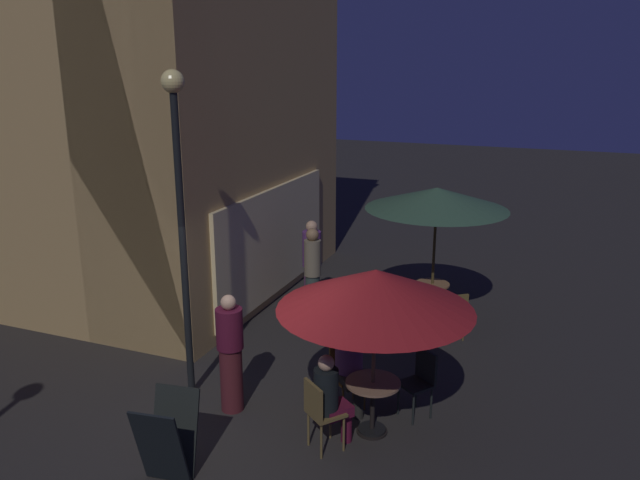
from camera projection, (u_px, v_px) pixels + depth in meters
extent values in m
plane|color=#2A2725|center=(238.00, 431.00, 8.20)|extent=(60.00, 60.00, 0.00)
cube|color=tan|center=(227.00, 49.00, 11.97)|extent=(6.46, 2.08, 9.67)
cube|color=tan|center=(51.00, 48.00, 10.79)|extent=(2.08, 6.45, 9.67)
cube|color=beige|center=(274.00, 241.00, 12.28)|extent=(4.52, 0.08, 2.10)
cylinder|color=black|center=(183.00, 251.00, 8.54)|extent=(0.10, 0.10, 4.29)
sphere|color=#F6DF83|center=(173.00, 81.00, 7.92)|extent=(0.30, 0.30, 0.30)
cube|color=black|center=(175.00, 430.00, 7.29)|extent=(0.38, 0.59, 1.00)
cube|color=black|center=(160.00, 448.00, 6.96)|extent=(0.38, 0.59, 1.00)
cylinder|color=black|center=(430.00, 320.00, 11.66)|extent=(0.40, 0.40, 0.03)
cylinder|color=black|center=(431.00, 303.00, 11.57)|extent=(0.06, 0.06, 0.70)
cylinder|color=olive|center=(432.00, 284.00, 11.47)|extent=(0.62, 0.62, 0.03)
cylinder|color=black|center=(372.00, 431.00, 8.17)|extent=(0.40, 0.40, 0.03)
cylinder|color=black|center=(372.00, 408.00, 8.08)|extent=(0.06, 0.06, 0.69)
cylinder|color=#856249|center=(373.00, 383.00, 7.98)|extent=(0.70, 0.70, 0.03)
cylinder|color=black|center=(431.00, 319.00, 11.66)|extent=(0.36, 0.36, 0.06)
cylinder|color=#44371C|center=(434.00, 257.00, 11.33)|extent=(0.05, 0.05, 2.45)
cone|color=#33543C|center=(437.00, 198.00, 11.03)|extent=(2.52, 2.52, 0.38)
cylinder|color=black|center=(372.00, 430.00, 8.17)|extent=(0.36, 0.36, 0.06)
cylinder|color=brown|center=(374.00, 356.00, 7.88)|extent=(0.05, 0.05, 2.17)
cone|color=maroon|center=(375.00, 290.00, 7.63)|extent=(2.43, 2.43, 0.51)
cylinder|color=brown|center=(439.00, 324.00, 10.98)|extent=(0.03, 0.03, 0.42)
cylinder|color=brown|center=(455.00, 322.00, 11.07)|extent=(0.03, 0.03, 0.42)
cylinder|color=brown|center=(447.00, 331.00, 10.69)|extent=(0.03, 0.03, 0.42)
cylinder|color=brown|center=(463.00, 329.00, 10.78)|extent=(0.03, 0.03, 0.42)
cube|color=brown|center=(452.00, 314.00, 10.82)|extent=(0.55, 0.55, 0.04)
cube|color=brown|center=(457.00, 306.00, 10.59)|extent=(0.27, 0.34, 0.40)
cylinder|color=black|center=(413.00, 410.00, 8.27)|extent=(0.03, 0.03, 0.46)
cylinder|color=black|center=(398.00, 399.00, 8.52)|extent=(0.03, 0.03, 0.46)
cylinder|color=black|center=(431.00, 403.00, 8.42)|extent=(0.03, 0.03, 0.46)
cylinder|color=black|center=(416.00, 393.00, 8.68)|extent=(0.03, 0.03, 0.46)
cube|color=black|center=(415.00, 385.00, 8.40)|extent=(0.54, 0.54, 0.04)
cube|color=black|center=(426.00, 365.00, 8.43)|extent=(0.26, 0.34, 0.44)
cylinder|color=brown|center=(364.00, 396.00, 8.63)|extent=(0.03, 0.03, 0.43)
cylinder|color=brown|center=(343.00, 401.00, 8.50)|extent=(0.03, 0.03, 0.43)
cylinder|color=brown|center=(354.00, 385.00, 8.92)|extent=(0.03, 0.03, 0.43)
cylinder|color=brown|center=(333.00, 390.00, 8.79)|extent=(0.03, 0.03, 0.43)
cube|color=brown|center=(349.00, 378.00, 8.65)|extent=(0.58, 0.58, 0.04)
cube|color=brown|center=(343.00, 357.00, 8.75)|extent=(0.32, 0.31, 0.41)
cylinder|color=brown|center=(330.00, 421.00, 7.98)|extent=(0.03, 0.03, 0.48)
cylinder|color=brown|center=(344.00, 434.00, 7.72)|extent=(0.03, 0.03, 0.48)
cylinder|color=brown|center=(308.00, 428.00, 7.83)|extent=(0.03, 0.03, 0.48)
cylinder|color=brown|center=(321.00, 441.00, 7.56)|extent=(0.03, 0.03, 0.48)
cube|color=brown|center=(326.00, 413.00, 7.70)|extent=(0.56, 0.56, 0.04)
cube|color=brown|center=(313.00, 400.00, 7.55)|extent=(0.28, 0.34, 0.42)
cube|color=black|center=(353.00, 379.00, 8.51)|extent=(0.52, 0.52, 0.14)
cylinder|color=black|center=(359.00, 401.00, 8.44)|extent=(0.14, 0.14, 0.49)
cylinder|color=#63365E|center=(349.00, 355.00, 8.56)|extent=(0.38, 0.38, 0.59)
sphere|color=tan|center=(349.00, 329.00, 8.45)|extent=(0.21, 0.21, 0.21)
cube|color=#541128|center=(336.00, 410.00, 7.77)|extent=(0.47, 0.46, 0.14)
cylinder|color=#541128|center=(346.00, 424.00, 7.92)|extent=(0.14, 0.14, 0.49)
cylinder|color=black|center=(326.00, 392.00, 7.62)|extent=(0.30, 0.30, 0.58)
sphere|color=tan|center=(326.00, 363.00, 7.52)|extent=(0.20, 0.20, 0.20)
cylinder|color=#323F3B|center=(313.00, 299.00, 11.44)|extent=(0.26, 0.26, 0.92)
cylinder|color=#776B54|center=(312.00, 258.00, 11.23)|extent=(0.30, 0.30, 0.65)
sphere|color=#8E6D4A|center=(312.00, 235.00, 11.11)|extent=(0.23, 0.23, 0.23)
cylinder|color=#5F335C|center=(312.00, 287.00, 12.11)|extent=(0.30, 0.30, 0.88)
cylinder|color=#5C3070|center=(312.00, 249.00, 11.89)|extent=(0.36, 0.36, 0.68)
sphere|color=tan|center=(312.00, 226.00, 11.77)|extent=(0.22, 0.22, 0.22)
cylinder|color=#501B20|center=(232.00, 379.00, 8.59)|extent=(0.31, 0.31, 0.92)
cylinder|color=#4F1226|center=(229.00, 329.00, 8.39)|extent=(0.36, 0.36, 0.56)
sphere|color=tan|center=(228.00, 302.00, 8.28)|extent=(0.21, 0.21, 0.21)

